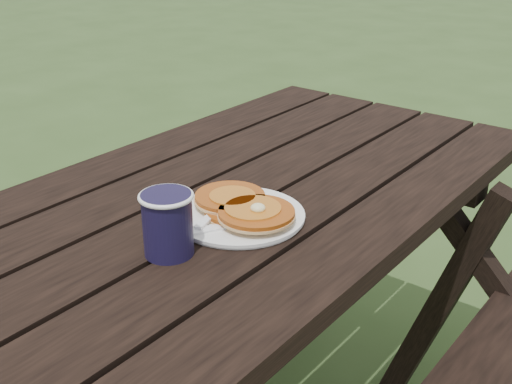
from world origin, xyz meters
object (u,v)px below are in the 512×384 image
Objects in this scene: picnic_table at (188,379)px; plate at (239,216)px; pancake_stack at (244,207)px; coffee_cup at (167,221)px.

plate is at bearing 36.85° from picnic_table.
pancake_stack reaches higher than picnic_table.
pancake_stack is 0.18m from coffee_cup.
picnic_table is at bearing -143.15° from plate.
coffee_cup is (0.08, -0.10, 0.44)m from picnic_table.
pancake_stack is (0.10, 0.07, 0.41)m from picnic_table.
plate is at bearing 86.49° from coffee_cup.
picnic_table is 7.54× the size of plate.
plate is (0.09, 0.07, 0.39)m from picnic_table.
plate is 2.17× the size of coffee_cup.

